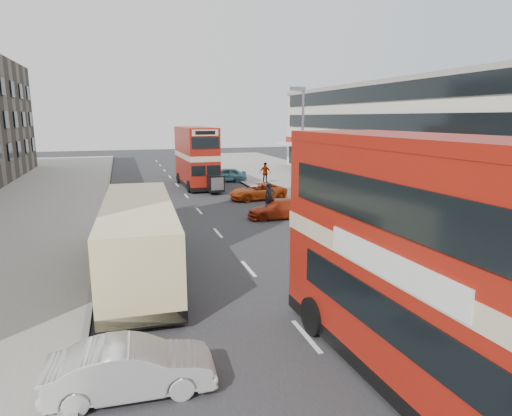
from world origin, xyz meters
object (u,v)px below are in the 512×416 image
object	(u,v)px
coach	(139,235)
cyclist	(270,205)
street_lamp	(301,140)
pedestrian_near	(357,209)
bus_main	(427,262)
car_left_front	(131,368)
car_right_b	(258,191)
car_right_c	(226,175)
pedestrian_far	(265,173)
bus_second	(196,157)
car_right_a	(280,209)

from	to	relation	value
coach	cyclist	xyz separation A→B (m)	(8.41, 8.56, -0.90)
street_lamp	pedestrian_near	distance (m)	6.12
bus_main	car_left_front	world-z (taller)	bus_main
car_right_b	cyclist	world-z (taller)	cyclist
car_right_c	pedestrian_far	xyz separation A→B (m)	(3.14, -2.82, 0.43)
bus_second	coach	size ratio (longest dim) A/B	0.90
car_right_a	cyclist	bearing A→B (deg)	-148.71
bus_second	car_right_a	world-z (taller)	bus_second
pedestrian_far	cyclist	distance (m)	13.27
car_right_a	pedestrian_near	world-z (taller)	pedestrian_near
coach	cyclist	world-z (taller)	coach
pedestrian_far	pedestrian_near	bearing A→B (deg)	-94.13
bus_second	pedestrian_near	distance (m)	18.33
car_left_front	car_right_b	bearing A→B (deg)	-21.53
street_lamp	car_right_a	size ratio (longest dim) A/B	1.98
bus_second	car_right_c	xyz separation A→B (m)	(3.18, 2.14, -2.04)
car_right_c	bus_second	bearing A→B (deg)	-48.90
car_right_a	bus_second	bearing A→B (deg)	-163.06
bus_second	car_right_b	bearing A→B (deg)	112.17
car_left_front	pedestrian_far	size ratio (longest dim) A/B	1.95
car_right_b	street_lamp	bearing A→B (deg)	10.80
bus_main	pedestrian_far	world-z (taller)	bus_main
street_lamp	car_right_a	bearing A→B (deg)	-140.85
coach	car_right_a	size ratio (longest dim) A/B	2.56
car_right_c	car_right_b	bearing A→B (deg)	8.38
bus_main	pedestrian_far	size ratio (longest dim) A/B	5.30
car_left_front	car_right_c	distance (m)	33.40
car_right_b	pedestrian_far	xyz separation A→B (m)	(2.92, 6.99, 0.50)
pedestrian_near	cyclist	bearing A→B (deg)	-80.67
bus_main	car_right_a	distance (m)	17.44
car_left_front	car_right_a	distance (m)	18.19
car_right_a	pedestrian_far	xyz separation A→B (m)	(3.48, 13.54, 0.52)
bus_main	street_lamp	bearing A→B (deg)	-106.85
bus_second	pedestrian_near	world-z (taller)	bus_second
car_right_c	pedestrian_near	size ratio (longest dim) A/B	2.60
street_lamp	bus_second	world-z (taller)	street_lamp
bus_main	car_right_a	size ratio (longest dim) A/B	2.50
coach	car_left_front	distance (m)	7.97
bus_main	cyclist	world-z (taller)	bus_main
bus_main	cyclist	size ratio (longest dim) A/B	4.81
car_right_a	car_right_b	bearing A→B (deg)	-179.17
pedestrian_far	car_right_c	bearing A→B (deg)	132.67
car_right_b	bus_main	bearing A→B (deg)	-13.84
car_right_a	car_right_c	size ratio (longest dim) A/B	1.01
pedestrian_far	street_lamp	bearing A→B (deg)	-102.32
bus_main	car_left_front	size ratio (longest dim) A/B	2.72
car_right_a	car_right_c	bearing A→B (deg)	-175.52
street_lamp	bus_main	size ratio (longest dim) A/B	0.79
pedestrian_near	car_left_front	bearing A→B (deg)	3.99
street_lamp	car_right_b	xyz separation A→B (m)	(-1.47, 4.91, -4.17)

